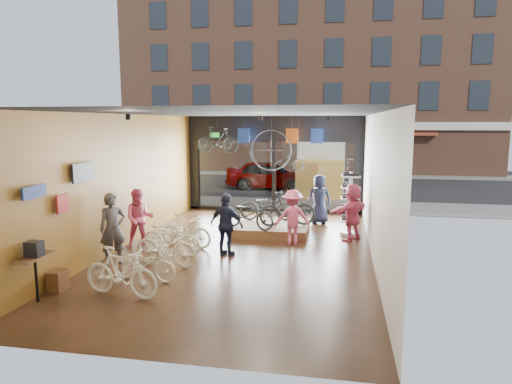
% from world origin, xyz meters
% --- Properties ---
extents(ground_plane, '(7.00, 12.00, 0.04)m').
position_xyz_m(ground_plane, '(0.00, 0.00, -0.02)').
color(ground_plane, black).
rests_on(ground_plane, ground).
extents(ceiling, '(7.00, 12.00, 0.04)m').
position_xyz_m(ceiling, '(0.00, 0.00, 3.82)').
color(ceiling, black).
rests_on(ceiling, ground).
extents(wall_left, '(0.04, 12.00, 3.80)m').
position_xyz_m(wall_left, '(-3.52, 0.00, 1.90)').
color(wall_left, brown).
rests_on(wall_left, ground).
extents(wall_right, '(0.04, 12.00, 3.80)m').
position_xyz_m(wall_right, '(3.52, 0.00, 1.90)').
color(wall_right, beige).
rests_on(wall_right, ground).
extents(wall_back, '(7.00, 0.04, 3.80)m').
position_xyz_m(wall_back, '(0.00, -6.02, 1.90)').
color(wall_back, beige).
rests_on(wall_back, ground).
extents(storefront, '(7.00, 0.26, 3.80)m').
position_xyz_m(storefront, '(0.00, 6.00, 1.90)').
color(storefront, black).
rests_on(storefront, ground).
extents(exit_sign, '(0.35, 0.06, 0.18)m').
position_xyz_m(exit_sign, '(-2.40, 5.88, 3.05)').
color(exit_sign, '#198C26').
rests_on(exit_sign, storefront).
extents(street_road, '(30.00, 18.00, 0.02)m').
position_xyz_m(street_road, '(0.00, 15.00, -0.01)').
color(street_road, black).
rests_on(street_road, ground).
extents(sidewalk_near, '(30.00, 2.40, 0.12)m').
position_xyz_m(sidewalk_near, '(0.00, 7.20, 0.06)').
color(sidewalk_near, slate).
rests_on(sidewalk_near, ground).
extents(sidewalk_far, '(30.00, 2.00, 0.12)m').
position_xyz_m(sidewalk_far, '(0.00, 19.00, 0.06)').
color(sidewalk_far, slate).
rests_on(sidewalk_far, ground).
extents(opposite_building, '(26.00, 5.00, 14.00)m').
position_xyz_m(opposite_building, '(0.00, 21.50, 7.00)').
color(opposite_building, brown).
rests_on(opposite_building, ground).
extents(street_car, '(4.47, 1.80, 1.52)m').
position_xyz_m(street_car, '(-1.19, 12.00, 0.76)').
color(street_car, gray).
rests_on(street_car, street_road).
extents(box_truck, '(2.23, 6.70, 2.64)m').
position_xyz_m(box_truck, '(1.69, 11.00, 1.32)').
color(box_truck, silver).
rests_on(box_truck, street_road).
extents(floor_bike_1, '(1.80, 0.78, 1.05)m').
position_xyz_m(floor_bike_1, '(-1.77, -3.68, 0.52)').
color(floor_bike_1, '#EAE4C4').
rests_on(floor_bike_1, ground_plane).
extents(floor_bike_2, '(1.61, 0.72, 0.82)m').
position_xyz_m(floor_bike_2, '(-1.69, -2.70, 0.41)').
color(floor_bike_2, '#EAE4C4').
rests_on(floor_bike_2, ground_plane).
extents(floor_bike_3, '(1.78, 0.77, 1.04)m').
position_xyz_m(floor_bike_3, '(-1.62, -1.61, 0.52)').
color(floor_bike_3, '#EAE4C4').
rests_on(floor_bike_3, ground_plane).
extents(floor_bike_4, '(1.88, 0.98, 0.94)m').
position_xyz_m(floor_bike_4, '(-1.86, -0.59, 0.47)').
color(floor_bike_4, '#EAE4C4').
rests_on(floor_bike_4, ground_plane).
extents(floor_bike_5, '(1.66, 0.76, 0.96)m').
position_xyz_m(floor_bike_5, '(-1.70, 0.16, 0.48)').
color(floor_bike_5, '#EAE4C4').
rests_on(floor_bike_5, ground_plane).
extents(display_platform, '(2.40, 1.80, 0.30)m').
position_xyz_m(display_platform, '(0.45, 2.15, 0.15)').
color(display_platform, brown).
rests_on(display_platform, ground_plane).
extents(display_bike_left, '(1.88, 1.21, 0.94)m').
position_xyz_m(display_bike_left, '(-0.15, 1.52, 0.77)').
color(display_bike_left, black).
rests_on(display_bike_left, display_platform).
extents(display_bike_mid, '(1.89, 1.13, 1.10)m').
position_xyz_m(display_bike_mid, '(1.00, 2.10, 0.85)').
color(display_bike_mid, black).
rests_on(display_bike_mid, display_platform).
extents(display_bike_right, '(1.89, 0.91, 0.95)m').
position_xyz_m(display_bike_right, '(0.23, 2.84, 0.78)').
color(display_bike_right, black).
rests_on(display_bike_right, display_platform).
extents(customer_0, '(0.79, 0.75, 1.82)m').
position_xyz_m(customer_0, '(-3.00, -1.65, 0.91)').
color(customer_0, '#3F3F44').
rests_on(customer_0, ground_plane).
extents(customer_1, '(1.01, 0.91, 1.70)m').
position_xyz_m(customer_1, '(-3.00, -0.09, 0.85)').
color(customer_1, '#CC4C72').
rests_on(customer_1, ground_plane).
extents(customer_2, '(1.07, 0.68, 1.70)m').
position_xyz_m(customer_2, '(-0.35, -0.45, 0.85)').
color(customer_2, '#161C33').
rests_on(customer_2, ground_plane).
extents(customer_3, '(1.16, 0.83, 1.62)m').
position_xyz_m(customer_3, '(1.27, 1.01, 0.81)').
color(customer_3, '#CC4C72').
rests_on(customer_3, ground_plane).
extents(customer_4, '(0.97, 0.75, 1.75)m').
position_xyz_m(customer_4, '(1.91, 3.96, 0.87)').
color(customer_4, '#161C33').
rests_on(customer_4, ground_plane).
extents(customer_5, '(1.41, 1.58, 1.74)m').
position_xyz_m(customer_5, '(3.00, 1.86, 0.87)').
color(customer_5, '#CC4C72').
rests_on(customer_5, ground_plane).
extents(sunglasses_rack, '(0.68, 0.60, 2.02)m').
position_xyz_m(sunglasses_rack, '(2.95, 2.48, 1.01)').
color(sunglasses_rack, white).
rests_on(sunglasses_rack, ground_plane).
extents(wall_merch, '(0.40, 2.40, 2.60)m').
position_xyz_m(wall_merch, '(-3.38, -3.50, 1.30)').
color(wall_merch, navy).
rests_on(wall_merch, wall_left).
extents(penny_farthing, '(1.91, 0.06, 1.53)m').
position_xyz_m(penny_farthing, '(0.41, 4.57, 2.50)').
color(penny_farthing, black).
rests_on(penny_farthing, ceiling).
extents(hung_bike, '(1.60, 0.53, 0.95)m').
position_xyz_m(hung_bike, '(-1.85, 4.20, 2.93)').
color(hung_bike, black).
rests_on(hung_bike, ceiling).
extents(jersey_left, '(0.45, 0.03, 0.55)m').
position_xyz_m(jersey_left, '(-1.08, 5.20, 3.05)').
color(jersey_left, '#1E3F99').
rests_on(jersey_left, ceiling).
extents(jersey_mid, '(0.45, 0.03, 0.55)m').
position_xyz_m(jersey_mid, '(0.78, 5.20, 3.05)').
color(jersey_mid, '#CC5919').
rests_on(jersey_mid, ceiling).
extents(jersey_right, '(0.45, 0.03, 0.55)m').
position_xyz_m(jersey_right, '(1.73, 5.20, 3.05)').
color(jersey_right, '#1E3F99').
rests_on(jersey_right, ceiling).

